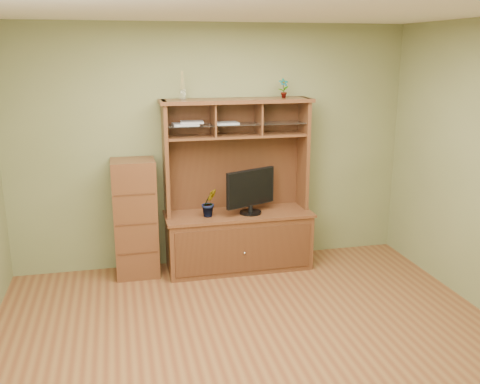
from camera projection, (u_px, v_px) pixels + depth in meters
name	position (u px, v px, depth m)	size (l,w,h in m)	color
room	(259.00, 191.00, 4.13)	(4.54, 4.04, 2.74)	brown
media_hutch	(238.00, 223.00, 6.02)	(1.66, 0.61, 1.90)	#4D2716
monitor	(251.00, 191.00, 5.87)	(0.60, 0.30, 0.50)	black
orchid_plant	(209.00, 203.00, 5.80)	(0.17, 0.14, 0.31)	#25591E
top_plant	(284.00, 88.00, 5.83)	(0.11, 0.08, 0.21)	#376724
reed_diffuser	(183.00, 89.00, 5.59)	(0.06, 0.06, 0.30)	silver
magazines	(201.00, 123.00, 5.72)	(0.71, 0.21, 0.04)	#B6B6BB
side_cabinet	(135.00, 218.00, 5.78)	(0.46, 0.42, 1.29)	#4D2716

